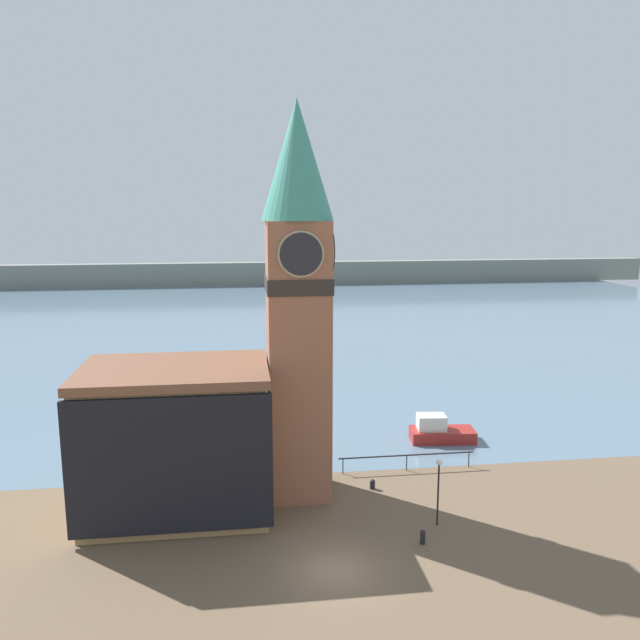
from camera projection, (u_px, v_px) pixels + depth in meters
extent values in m
plane|color=brown|center=(335.00, 571.00, 29.73)|extent=(160.00, 160.00, 0.00)
cube|color=slate|center=(267.00, 316.00, 99.04)|extent=(160.00, 120.00, 0.00)
cube|color=gray|center=(258.00, 274.00, 137.61)|extent=(180.00, 3.00, 5.00)
cube|color=#232328|center=(407.00, 455.00, 40.91)|extent=(9.11, 0.08, 0.08)
cylinder|color=#232328|center=(343.00, 466.00, 40.46)|extent=(0.07, 0.07, 1.05)
cylinder|color=#232328|center=(407.00, 463.00, 41.00)|extent=(0.07, 0.07, 1.05)
cylinder|color=#232328|center=(469.00, 459.00, 41.54)|extent=(0.07, 0.07, 1.05)
cube|color=#935B42|center=(298.00, 362.00, 36.48)|extent=(3.55, 3.55, 16.37)
cube|color=#2D2823|center=(298.00, 284.00, 35.66)|extent=(3.67, 3.67, 0.90)
cylinder|color=tan|center=(301.00, 254.00, 33.53)|extent=(2.54, 0.12, 2.54)
cylinder|color=#232328|center=(301.00, 254.00, 33.45)|extent=(2.31, 0.12, 2.31)
cylinder|color=tan|center=(330.00, 251.00, 35.56)|extent=(0.12, 2.54, 2.54)
cylinder|color=#232328|center=(331.00, 251.00, 35.57)|extent=(0.12, 2.31, 2.31)
cone|color=teal|center=(297.00, 160.00, 34.41)|extent=(4.08, 4.08, 6.63)
cube|color=#A88451|center=(177.00, 443.00, 35.20)|extent=(9.94, 6.78, 7.93)
cube|color=brown|center=(174.00, 371.00, 34.44)|extent=(10.34, 7.18, 0.50)
cube|color=black|center=(170.00, 466.00, 31.71)|extent=(10.44, 0.30, 7.30)
cube|color=maroon|center=(442.00, 435.00, 46.22)|extent=(4.87, 2.51, 0.89)
cube|color=silver|center=(431.00, 422.00, 46.02)|extent=(2.20, 1.63, 1.10)
cylinder|color=black|center=(372.00, 485.00, 38.37)|extent=(0.32, 0.32, 0.46)
sphere|color=black|center=(372.00, 482.00, 38.33)|extent=(0.33, 0.33, 0.33)
cylinder|color=black|center=(423.00, 538.00, 32.11)|extent=(0.26, 0.26, 0.63)
sphere|color=black|center=(423.00, 532.00, 32.05)|extent=(0.28, 0.28, 0.28)
cylinder|color=black|center=(438.00, 494.00, 33.78)|extent=(0.10, 0.10, 3.53)
sphere|color=silver|center=(439.00, 462.00, 33.45)|extent=(0.32, 0.32, 0.32)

